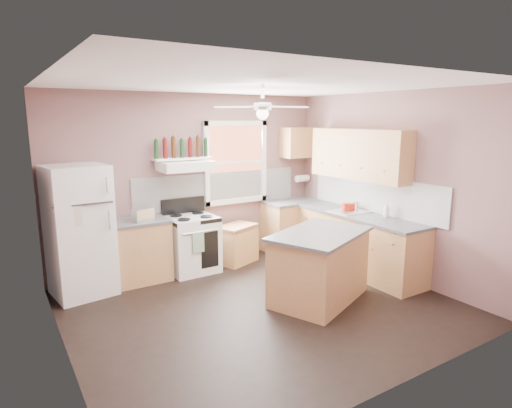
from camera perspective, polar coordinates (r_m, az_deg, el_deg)
floor at (r=5.52m, az=0.80°, el=-13.48°), size 4.50×4.50×0.00m
ceiling at (r=5.02m, az=0.89°, el=15.73°), size 4.50×4.50×0.00m
wall_back at (r=6.86m, az=-8.42°, el=3.12°), size 4.50×0.05×2.70m
wall_right at (r=6.60m, az=17.66°, el=2.39°), size 0.05×4.00×2.70m
wall_left at (r=4.33m, az=-25.32°, el=-2.64°), size 0.05×4.00×2.70m
backsplash_back at (r=7.05m, az=-4.90°, el=1.97°), size 2.90×0.03×0.55m
backsplash_right at (r=6.80m, az=15.43°, el=1.26°), size 0.03×2.60×0.55m
window_view at (r=7.13m, az=-2.79°, el=5.55°), size 1.00×0.02×1.20m
window_frame at (r=7.10m, az=-2.68°, el=5.54°), size 1.16×0.07×1.36m
refrigerator at (r=6.08m, az=-22.49°, el=-3.34°), size 0.82×0.81×1.73m
base_cabinet_left at (r=6.41m, az=-15.72°, el=-6.20°), size 0.90×0.60×0.86m
counter_left at (r=6.30m, az=-15.94°, el=-2.29°), size 0.92×0.62×0.04m
toaster at (r=6.20m, az=-14.87°, el=-1.40°), size 0.31×0.23×0.18m
stove at (r=6.64m, az=-8.53°, el=-5.30°), size 0.72×0.65×0.86m
range_hood at (r=6.49m, az=-9.36°, el=5.03°), size 0.78×0.50×0.14m
bottle_shelf at (r=6.59m, az=-9.80°, el=5.98°), size 0.90×0.26×0.03m
cart at (r=6.99m, az=-2.55°, el=-5.32°), size 0.73×0.61×0.62m
base_cabinet_corner at (r=7.64m, az=4.90°, el=-3.00°), size 1.00×0.60×0.86m
base_cabinet_right at (r=6.76m, az=13.45°, el=-5.19°), size 0.60×2.20×0.86m
counter_corner at (r=7.54m, az=4.95°, el=0.32°), size 1.02×0.62×0.04m
counter_right at (r=6.64m, az=13.57°, el=-1.47°), size 0.62×2.22×0.04m
sink at (r=6.77m, az=12.37°, el=-1.04°), size 0.55×0.45×0.03m
faucet at (r=6.87m, az=13.35°, el=-0.27°), size 0.03×0.03×0.14m
upper_cabinet_right at (r=6.74m, az=13.54°, el=6.47°), size 0.33×1.80×0.76m
upper_cabinet_corner at (r=7.64m, az=5.70°, el=8.16°), size 0.60×0.33×0.52m
paper_towel at (r=7.80m, az=6.17°, el=3.41°), size 0.26×0.12×0.12m
island at (r=5.62m, az=8.44°, el=-8.38°), size 1.50×1.25×0.86m
island_top at (r=5.49m, az=8.57°, el=-3.95°), size 1.60×1.35×0.04m
ceiling_fan_hub at (r=5.01m, az=0.88°, el=12.88°), size 0.20×0.20×0.08m
soap_bottle at (r=6.50m, az=17.01°, el=-0.74°), size 0.11×0.11×0.22m
red_caddy at (r=6.93m, az=12.22°, el=-0.30°), size 0.21×0.18×0.10m
wine_bottles at (r=6.58m, az=-9.83°, el=7.36°), size 0.86×0.06×0.31m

